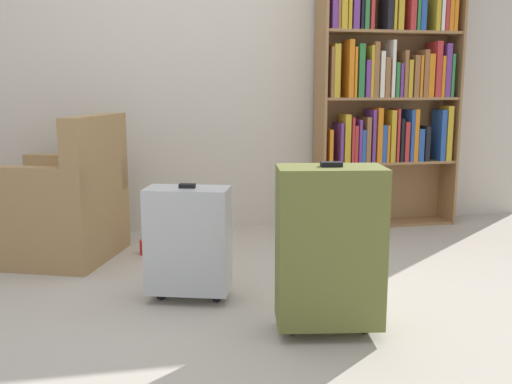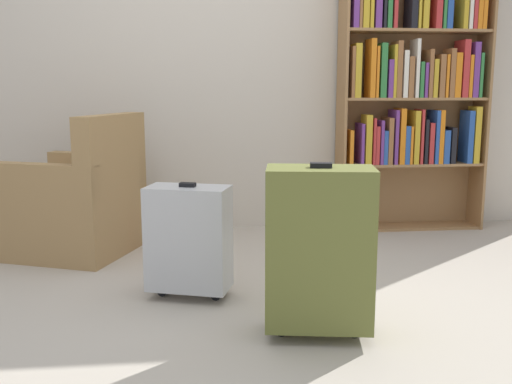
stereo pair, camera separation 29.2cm
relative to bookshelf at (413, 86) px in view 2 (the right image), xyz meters
name	(u,v)px [view 2 (the right image)]	position (x,y,z in m)	size (l,w,h in m)	color
ground_plane	(226,308)	(-1.47, -1.53, -1.07)	(9.63, 9.63, 0.00)	#B2A899
back_wall	(212,55)	(-1.47, 0.20, 0.23)	(5.50, 0.10, 2.60)	beige
bookshelf	(413,86)	(0.00, 0.00, 0.00)	(1.09, 0.27, 1.94)	olive
armchair	(79,205)	(-2.36, -0.44, -0.75)	(0.91, 0.91, 0.90)	#9E7A4C
mug	(161,244)	(-1.84, -0.48, -1.02)	(0.12, 0.08, 0.10)	red
suitcase_olive	(319,248)	(-1.09, -1.89, -0.68)	(0.48, 0.32, 0.76)	brown
suitcase_silver	(189,238)	(-1.65, -1.36, -0.76)	(0.46, 0.33, 0.60)	#B7BABF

